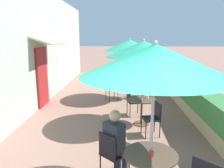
% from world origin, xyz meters
% --- Properties ---
extents(cafe_facade_wall, '(0.98, 13.93, 4.20)m').
position_xyz_m(cafe_facade_wall, '(-2.54, 6.83, 2.09)').
color(cafe_facade_wall, '#B2C1AD').
rests_on(cafe_facade_wall, ground_plane).
extents(planter_hedge, '(0.60, 12.93, 1.01)m').
position_xyz_m(planter_hedge, '(2.75, 6.87, 0.54)').
color(planter_hedge, tan).
rests_on(planter_hedge, ground_plane).
extents(patio_table_near, '(0.81, 0.81, 0.75)m').
position_xyz_m(patio_table_near, '(0.87, 1.65, 0.55)').
color(patio_table_near, brown).
rests_on(patio_table_near, ground_plane).
extents(patio_umbrella_near, '(2.07, 2.07, 2.41)m').
position_xyz_m(patio_umbrella_near, '(0.87, 1.65, 2.14)').
color(patio_umbrella_near, '#B7B7BC').
rests_on(patio_umbrella_near, ground_plane).
extents(cafe_chair_near_right, '(0.57, 0.57, 0.87)m').
position_xyz_m(cafe_chair_near_right, '(0.27, 2.10, 0.52)').
color(cafe_chair_near_right, black).
rests_on(cafe_chair_near_right, ground_plane).
extents(seated_patron_near_right, '(0.51, 0.51, 1.25)m').
position_xyz_m(seated_patron_near_right, '(0.35, 2.18, 0.69)').
color(seated_patron_near_right, '#23232D').
rests_on(seated_patron_near_right, ground_plane).
extents(coffee_cup_near, '(0.07, 0.07, 0.09)m').
position_xyz_m(coffee_cup_near, '(0.87, 1.58, 0.79)').
color(coffee_cup_near, '#B73D3D').
rests_on(coffee_cup_near, patio_table_near).
extents(patio_table_mid, '(0.81, 0.81, 0.75)m').
position_xyz_m(patio_table_mid, '(1.02, 4.60, 0.55)').
color(patio_table_mid, brown).
rests_on(patio_table_mid, ground_plane).
extents(patio_umbrella_mid, '(2.07, 2.07, 2.41)m').
position_xyz_m(patio_umbrella_mid, '(1.02, 4.60, 2.14)').
color(patio_umbrella_mid, '#B7B7BC').
rests_on(patio_umbrella_mid, ground_plane).
extents(cafe_chair_mid_left, '(0.48, 0.48, 0.87)m').
position_xyz_m(cafe_chair_mid_left, '(0.78, 5.31, 0.52)').
color(cafe_chair_mid_left, black).
rests_on(cafe_chair_mid_left, ground_plane).
extents(cafe_chair_mid_right, '(0.48, 0.48, 0.87)m').
position_xyz_m(cafe_chair_mid_right, '(1.25, 3.89, 0.52)').
color(cafe_chair_mid_right, black).
rests_on(cafe_chair_mid_right, ground_plane).
extents(coffee_cup_mid, '(0.07, 0.07, 0.09)m').
position_xyz_m(coffee_cup_mid, '(1.19, 4.66, 0.79)').
color(coffee_cup_mid, white).
rests_on(coffee_cup_mid, patio_table_mid).
extents(patio_table_far, '(0.81, 0.81, 0.75)m').
position_xyz_m(patio_table_far, '(0.76, 7.28, 0.55)').
color(patio_table_far, brown).
rests_on(patio_table_far, ground_plane).
extents(patio_umbrella_far, '(2.07, 2.07, 2.41)m').
position_xyz_m(patio_umbrella_far, '(0.76, 7.28, 2.14)').
color(patio_umbrella_far, '#B7B7BC').
rests_on(patio_umbrella_far, ground_plane).
extents(cafe_chair_far_left, '(0.53, 0.53, 0.87)m').
position_xyz_m(cafe_chair_far_left, '(1.40, 7.67, 0.52)').
color(cafe_chair_far_left, black).
rests_on(cafe_chair_far_left, ground_plane).
extents(cafe_chair_far_right, '(0.53, 0.53, 0.87)m').
position_xyz_m(cafe_chair_far_right, '(0.12, 6.89, 0.52)').
color(cafe_chair_far_right, black).
rests_on(cafe_chair_far_right, ground_plane).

